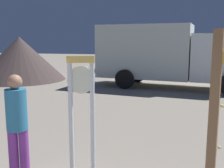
{
  "coord_description": "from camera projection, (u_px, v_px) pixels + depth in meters",
  "views": [
    {
      "loc": [
        1.78,
        -1.03,
        2.25
      ],
      "look_at": [
        0.13,
        5.14,
        1.2
      ],
      "focal_mm": 42.96,
      "sensor_mm": 36.0,
      "label": 1
    }
  ],
  "objects": [
    {
      "name": "dome_tent",
      "position": [
        20.0,
        58.0,
        15.24
      ],
      "size": [
        5.07,
        5.07,
        2.45
      ],
      "color": "#433532",
      "rests_on": "ground_plane"
    },
    {
      "name": "box_truck_far",
      "position": [
        156.0,
        50.0,
        20.01
      ],
      "size": [
        7.41,
        2.87,
        2.71
      ],
      "color": "silver",
      "rests_on": "ground_plane"
    },
    {
      "name": "box_truck_near",
      "position": [
        162.0,
        53.0,
        12.79
      ],
      "size": [
        6.73,
        2.99,
        2.97
      ],
      "color": "silver",
      "rests_on": "ground_plane"
    },
    {
      "name": "person_near_clock",
      "position": [
        17.0,
        122.0,
        4.26
      ],
      "size": [
        0.33,
        0.33,
        1.73
      ],
      "color": "purple",
      "rests_on": "ground_plane"
    },
    {
      "name": "standing_clock",
      "position": [
        82.0,
        107.0,
        4.05
      ],
      "size": [
        0.42,
        0.2,
        2.02
      ],
      "color": "white",
      "rests_on": "ground_plane"
    }
  ]
}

